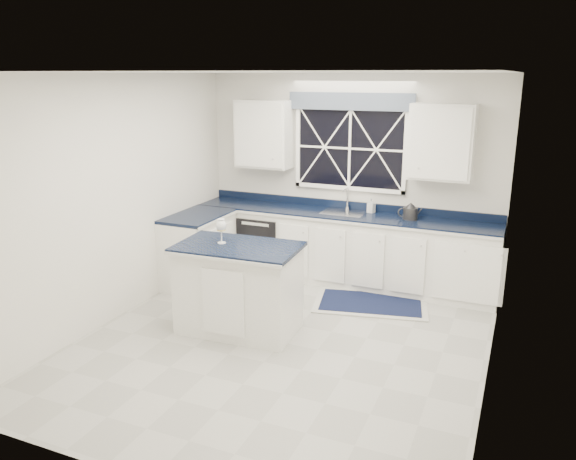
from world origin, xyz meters
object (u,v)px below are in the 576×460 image
at_px(kettle, 410,212).
at_px(soap_bottle, 371,206).
at_px(island, 239,288).
at_px(wine_glass, 221,227).
at_px(dishwasher, 266,243).
at_px(faucet, 347,198).

distance_m(kettle, soap_bottle, 0.56).
relative_size(island, wine_glass, 5.01).
bearing_deg(kettle, wine_glass, -151.00).
height_order(dishwasher, island, island).
height_order(kettle, soap_bottle, kettle).
distance_m(dishwasher, faucet, 1.31).
relative_size(faucet, wine_glass, 1.14).
xyz_separation_m(faucet, wine_glass, (-0.75, -2.03, 0.04)).
bearing_deg(wine_glass, dishwasher, 100.91).
xyz_separation_m(island, wine_glass, (-0.19, 0.00, 0.66)).
distance_m(dishwasher, island, 1.92).
distance_m(island, wine_glass, 0.69).
relative_size(island, kettle, 4.59).
height_order(dishwasher, soap_bottle, soap_bottle).
relative_size(island, soap_bottle, 7.07).
height_order(faucet, island, faucet).
bearing_deg(wine_glass, soap_bottle, 61.85).
distance_m(faucet, kettle, 0.89).
xyz_separation_m(island, soap_bottle, (0.89, 2.02, 0.55)).
bearing_deg(wine_glass, kettle, 49.08).
bearing_deg(kettle, dishwasher, 160.72).
bearing_deg(kettle, island, -147.42).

